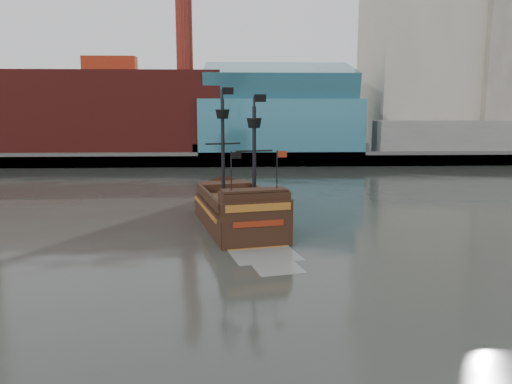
{
  "coord_description": "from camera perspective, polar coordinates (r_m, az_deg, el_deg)",
  "views": [
    {
      "loc": [
        1.15,
        -26.27,
        10.71
      ],
      "look_at": [
        2.98,
        12.59,
        4.0
      ],
      "focal_mm": 35.0,
      "sensor_mm": 36.0,
      "label": 1
    }
  ],
  "objects": [
    {
      "name": "promenade_far",
      "position": [
        118.67,
        -3.25,
        5.08
      ],
      "size": [
        220.0,
        60.0,
        2.0
      ],
      "primitive_type": "cube",
      "color": "slate",
      "rests_on": "ground"
    },
    {
      "name": "ground",
      "position": [
        28.39,
        -4.93,
        -12.42
      ],
      "size": [
        400.0,
        400.0,
        0.0
      ],
      "primitive_type": "plane",
      "color": "#252823",
      "rests_on": "ground"
    },
    {
      "name": "seawall",
      "position": [
        89.27,
        -3.42,
        3.72
      ],
      "size": [
        220.0,
        1.0,
        2.6
      ],
      "primitive_type": "cube",
      "color": "#4C4C49",
      "rests_on": "ground"
    },
    {
      "name": "skyline",
      "position": [
        111.76,
        -0.61,
        16.91
      ],
      "size": [
        149.0,
        45.0,
        62.0
      ],
      "color": "brown",
      "rests_on": "promenade_far"
    },
    {
      "name": "pirate_ship",
      "position": [
        44.36,
        -2.05,
        -2.59
      ],
      "size": [
        8.95,
        18.44,
        13.26
      ],
      "rotation": [
        0.0,
        0.0,
        0.22
      ],
      "color": "black",
      "rests_on": "ground"
    }
  ]
}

